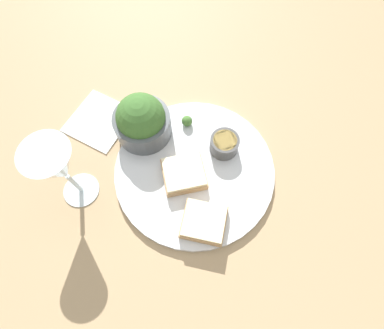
% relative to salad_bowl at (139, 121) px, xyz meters
% --- Properties ---
extents(ground_plane, '(4.00, 4.00, 0.00)m').
position_rel_salad_bowl_xyz_m(ground_plane, '(-0.10, 0.08, -0.05)').
color(ground_plane, tan).
extents(dinner_plate, '(0.31, 0.31, 0.01)m').
position_rel_salad_bowl_xyz_m(dinner_plate, '(-0.10, 0.08, -0.05)').
color(dinner_plate, silver).
rests_on(dinner_plate, ground_plane).
extents(salad_bowl, '(0.11, 0.11, 0.10)m').
position_rel_salad_bowl_xyz_m(salad_bowl, '(0.00, 0.00, 0.00)').
color(salad_bowl, '#4C5156').
rests_on(salad_bowl, dinner_plate).
extents(sauce_ramekin, '(0.06, 0.06, 0.04)m').
position_rel_salad_bowl_xyz_m(sauce_ramekin, '(-0.16, 0.04, -0.02)').
color(sauce_ramekin, '#4C4C4C').
rests_on(sauce_ramekin, dinner_plate).
extents(cheese_toast_near, '(0.09, 0.08, 0.03)m').
position_rel_salad_bowl_xyz_m(cheese_toast_near, '(-0.12, 0.19, -0.03)').
color(cheese_toast_near, tan).
rests_on(cheese_toast_near, dinner_plate).
extents(cheese_toast_far, '(0.09, 0.09, 0.03)m').
position_rel_salad_bowl_xyz_m(cheese_toast_far, '(-0.08, 0.10, -0.03)').
color(cheese_toast_far, tan).
rests_on(cheese_toast_far, dinner_plate).
extents(wine_glass, '(0.08, 0.08, 0.16)m').
position_rel_salad_bowl_xyz_m(wine_glass, '(0.11, 0.13, 0.06)').
color(wine_glass, silver).
rests_on(wine_glass, ground_plane).
extents(garnish, '(0.02, 0.02, 0.02)m').
position_rel_salad_bowl_xyz_m(garnish, '(-0.09, -0.02, -0.03)').
color(garnish, '#477533').
rests_on(garnish, dinner_plate).
extents(napkin, '(0.16, 0.16, 0.01)m').
position_rel_salad_bowl_xyz_m(napkin, '(0.10, -0.03, -0.05)').
color(napkin, white).
rests_on(napkin, ground_plane).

